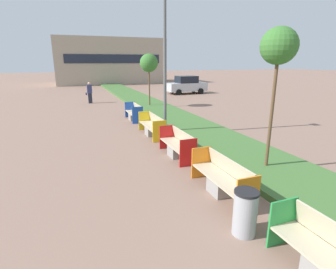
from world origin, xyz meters
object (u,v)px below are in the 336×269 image
at_px(street_lamp_post, 165,50).
at_px(pedestrian_walking, 90,93).
at_px(litter_bin, 245,213).
at_px(parked_car_distant, 186,85).
at_px(bench_yellow_frame, 152,127).
at_px(sapling_tree_far, 149,63).
at_px(bench_blue_frame, 134,114).
at_px(bench_red_frame, 178,147).
at_px(bench_orange_frame, 222,180).
at_px(sapling_tree_near, 279,48).
at_px(bench_green_frame, 331,263).

relative_size(street_lamp_post, pedestrian_walking, 4.02).
relative_size(litter_bin, street_lamp_post, 0.14).
xyz_separation_m(litter_bin, pedestrian_walking, (-1.38, 18.72, 0.40)).
bearing_deg(street_lamp_post, parked_car_distant, 61.71).
height_order(bench_yellow_frame, sapling_tree_far, sapling_tree_far).
relative_size(bench_blue_frame, pedestrian_walking, 1.13).
distance_m(bench_red_frame, litter_bin, 4.63).
relative_size(bench_red_frame, litter_bin, 2.14).
distance_m(sapling_tree_far, pedestrian_walking, 5.93).
xyz_separation_m(bench_yellow_frame, pedestrian_walking, (-1.88, 11.07, 0.50)).
relative_size(bench_red_frame, bench_yellow_frame, 0.87).
relative_size(sapling_tree_far, pedestrian_walking, 2.27).
relative_size(street_lamp_post, sapling_tree_far, 1.77).
xyz_separation_m(bench_orange_frame, litter_bin, (-0.49, -1.61, 0.11)).
bearing_deg(street_lamp_post, pedestrian_walking, 102.57).
relative_size(sapling_tree_near, parked_car_distant, 1.02).
bearing_deg(street_lamp_post, sapling_tree_far, 78.50).
height_order(bench_yellow_frame, parked_car_distant, parked_car_distant).
bearing_deg(sapling_tree_near, bench_red_frame, 134.04).
xyz_separation_m(street_lamp_post, sapling_tree_near, (1.52, -5.17, -0.10)).
bearing_deg(bench_orange_frame, bench_red_frame, 90.05).
xyz_separation_m(bench_orange_frame, bench_yellow_frame, (0.00, 6.04, 0.00)).
distance_m(bench_yellow_frame, street_lamp_post, 3.51).
relative_size(bench_green_frame, litter_bin, 2.12).
xyz_separation_m(bench_blue_frame, sapling_tree_far, (2.13, 3.86, 2.86)).
height_order(sapling_tree_near, sapling_tree_far, sapling_tree_near).
distance_m(bench_red_frame, sapling_tree_far, 11.02).
relative_size(bench_red_frame, bench_blue_frame, 1.04).
height_order(bench_green_frame, sapling_tree_near, sapling_tree_near).
xyz_separation_m(bench_green_frame, bench_orange_frame, (0.00, 3.11, 0.01)).
distance_m(bench_orange_frame, bench_yellow_frame, 6.04).
distance_m(bench_green_frame, litter_bin, 1.58).
xyz_separation_m(sapling_tree_near, sapling_tree_far, (0.00, 12.63, -0.51)).
relative_size(bench_orange_frame, pedestrian_walking, 1.30).
height_order(bench_orange_frame, litter_bin, litter_bin).
bearing_deg(sapling_tree_near, litter_bin, -137.51).
relative_size(bench_green_frame, bench_yellow_frame, 0.87).
height_order(sapling_tree_near, parked_car_distant, sapling_tree_near).
bearing_deg(sapling_tree_near, pedestrian_walking, 103.78).
bearing_deg(sapling_tree_far, bench_orange_frame, -99.01).
xyz_separation_m(bench_orange_frame, street_lamp_post, (0.61, 5.96, 3.46)).
xyz_separation_m(bench_yellow_frame, litter_bin, (-0.49, -7.65, 0.10)).
xyz_separation_m(pedestrian_walking, parked_car_distant, (10.17, 3.12, 0.04)).
bearing_deg(bench_yellow_frame, pedestrian_walking, 99.62).
distance_m(litter_bin, parked_car_distant, 23.54).
distance_m(bench_yellow_frame, bench_blue_frame, 3.52).
xyz_separation_m(bench_green_frame, bench_blue_frame, (-0.00, 12.67, -0.00)).
bearing_deg(bench_blue_frame, bench_green_frame, -90.00).
height_order(sapling_tree_far, pedestrian_walking, sapling_tree_far).
bearing_deg(litter_bin, pedestrian_walking, 94.22).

